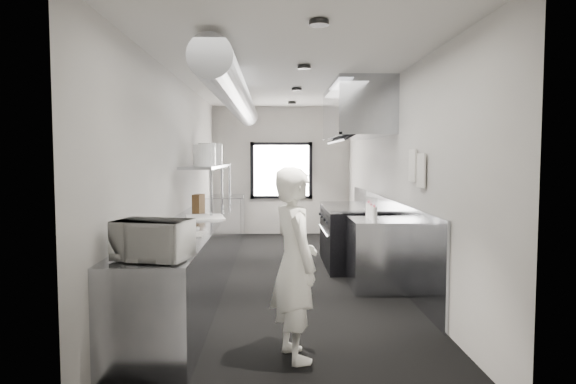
{
  "coord_description": "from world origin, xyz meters",
  "views": [
    {
      "loc": [
        -0.16,
        -7.11,
        1.7
      ],
      "look_at": [
        0.03,
        -0.2,
        1.22
      ],
      "focal_mm": 31.57,
      "sensor_mm": 36.0,
      "label": 1
    }
  ],
  "objects": [
    {
      "name": "deli_tub_a",
      "position": [
        -1.34,
        -2.47,
        0.95
      ],
      "size": [
        0.17,
        0.17,
        0.1
      ],
      "primitive_type": "cylinder",
      "rotation": [
        0.0,
        0.0,
        -0.24
      ],
      "color": "silver",
      "rests_on": "prep_counter"
    },
    {
      "name": "range",
      "position": [
        1.04,
        0.7,
        0.47
      ],
      "size": [
        0.88,
        1.6,
        0.94
      ],
      "color": "black",
      "rests_on": "floor"
    },
    {
      "name": "knife_block",
      "position": [
        -1.25,
        0.19,
        1.03
      ],
      "size": [
        0.16,
        0.26,
        0.26
      ],
      "primitive_type": "cube",
      "rotation": [
        0.0,
        0.0,
        -0.22
      ],
      "color": "brown",
      "rests_on": "prep_counter"
    },
    {
      "name": "wall_cladding",
      "position": [
        1.48,
        0.3,
        0.55
      ],
      "size": [
        0.03,
        5.5,
        1.1
      ],
      "primitive_type": "cube",
      "color": "#969AA3",
      "rests_on": "wall_right"
    },
    {
      "name": "squeeze_bottle_a",
      "position": [
        1.06,
        -1.01,
        1.0
      ],
      "size": [
        0.06,
        0.06,
        0.19
      ],
      "primitive_type": "cylinder",
      "rotation": [
        0.0,
        0.0,
        0.02
      ],
      "color": "white",
      "rests_on": "bottle_station"
    },
    {
      "name": "small_plate",
      "position": [
        -1.08,
        -1.48,
        0.91
      ],
      "size": [
        0.21,
        0.21,
        0.01
      ],
      "primitive_type": "cylinder",
      "rotation": [
        0.0,
        0.0,
        0.31
      ],
      "color": "white",
      "rests_on": "prep_counter"
    },
    {
      "name": "notice_sheet_b",
      "position": [
        1.47,
        -1.55,
        1.55
      ],
      "size": [
        0.02,
        0.28,
        0.38
      ],
      "primitive_type": "cube",
      "color": "silver",
      "rests_on": "wall_right"
    },
    {
      "name": "squeeze_bottle_c",
      "position": [
        1.08,
        -0.72,
        0.99
      ],
      "size": [
        0.06,
        0.06,
        0.18
      ],
      "primitive_type": "cylinder",
      "rotation": [
        0.0,
        0.0,
        0.06
      ],
      "color": "white",
      "rests_on": "bottle_station"
    },
    {
      "name": "ceiling",
      "position": [
        0.0,
        0.0,
        2.8
      ],
      "size": [
        3.0,
        8.0,
        0.01
      ],
      "primitive_type": "cube",
      "color": "beige",
      "rests_on": "wall_back"
    },
    {
      "name": "deli_tub_b",
      "position": [
        -1.28,
        -2.35,
        0.95
      ],
      "size": [
        0.17,
        0.17,
        0.1
      ],
      "primitive_type": "cylinder",
      "rotation": [
        0.0,
        0.0,
        0.24
      ],
      "color": "silver",
      "rests_on": "prep_counter"
    },
    {
      "name": "floor",
      "position": [
        0.0,
        0.0,
        0.0
      ],
      "size": [
        3.0,
        8.0,
        0.01
      ],
      "primitive_type": "cube",
      "color": "black",
      "rests_on": "ground"
    },
    {
      "name": "wall_right",
      "position": [
        1.5,
        0.0,
        1.4
      ],
      "size": [
        0.02,
        8.0,
        2.8
      ],
      "primitive_type": "cube",
      "color": "beige",
      "rests_on": "floor"
    },
    {
      "name": "microwave",
      "position": [
        -1.11,
        -3.18,
        1.06
      ],
      "size": [
        0.6,
        0.51,
        0.31
      ],
      "primitive_type": "imported",
      "rotation": [
        0.0,
        0.0,
        -0.24
      ],
      "color": "silver",
      "rests_on": "prep_counter"
    },
    {
      "name": "far_work_table",
      "position": [
        -1.15,
        3.2,
        0.45
      ],
      "size": [
        0.7,
        1.2,
        0.9
      ],
      "primitive_type": "cube",
      "color": "#969AA3",
      "rests_on": "floor"
    },
    {
      "name": "hvac_duct",
      "position": [
        -0.7,
        0.4,
        2.55
      ],
      "size": [
        0.4,
        6.4,
        0.4
      ],
      "primitive_type": "cylinder",
      "rotation": [
        1.57,
        0.0,
        0.0
      ],
      "color": "#919499",
      "rests_on": "ceiling"
    },
    {
      "name": "wall_back",
      "position": [
        0.0,
        4.0,
        1.4
      ],
      "size": [
        3.0,
        0.02,
        2.8
      ],
      "primitive_type": "cube",
      "color": "beige",
      "rests_on": "floor"
    },
    {
      "name": "newspaper",
      "position": [
        -1.03,
        -1.91,
        0.9
      ],
      "size": [
        0.31,
        0.39,
        0.01
      ],
      "primitive_type": "cube",
      "rotation": [
        0.0,
        0.0,
        -0.02
      ],
      "color": "white",
      "rests_on": "prep_counter"
    },
    {
      "name": "plate_stack_b",
      "position": [
        -1.17,
        0.56,
        1.74
      ],
      "size": [
        0.32,
        0.32,
        0.34
      ],
      "primitive_type": "cylinder",
      "rotation": [
        0.0,
        0.0,
        0.25
      ],
      "color": "white",
      "rests_on": "pass_shelf"
    },
    {
      "name": "squeeze_bottle_b",
      "position": [
        1.09,
        -0.81,
        0.98
      ],
      "size": [
        0.06,
        0.06,
        0.17
      ],
      "primitive_type": "cylinder",
      "rotation": [
        0.0,
        0.0,
        0.09
      ],
      "color": "white",
      "rests_on": "bottle_station"
    },
    {
      "name": "squeeze_bottle_d",
      "position": [
        1.08,
        -0.54,
        1.0
      ],
      "size": [
        0.07,
        0.07,
        0.2
      ],
      "primitive_type": "cylinder",
      "rotation": [
        0.0,
        0.0,
        -0.01
      ],
      "color": "white",
      "rests_on": "bottle_station"
    },
    {
      "name": "pass_shelf",
      "position": [
        -1.19,
        1.0,
        1.54
      ],
      "size": [
        0.45,
        3.0,
        0.68
      ],
      "color": "#969AA3",
      "rests_on": "prep_counter"
    },
    {
      "name": "prep_counter",
      "position": [
        -1.15,
        -0.5,
        0.45
      ],
      "size": [
        0.7,
        6.0,
        0.9
      ],
      "primitive_type": "cube",
      "color": "#969AA3",
      "rests_on": "floor"
    },
    {
      "name": "bottle_station",
      "position": [
        1.15,
        -0.7,
        0.45
      ],
      "size": [
        0.65,
        0.8,
        0.9
      ],
      "primitive_type": "cube",
      "color": "#969AA3",
      "rests_on": "floor"
    },
    {
      "name": "exhaust_hood",
      "position": [
        1.1,
        0.7,
        2.39
      ],
      "size": [
        0.81,
        2.2,
        0.88
      ],
      "color": "#969AA3",
      "rests_on": "ceiling"
    },
    {
      "name": "plate_stack_c",
      "position": [
        -1.22,
        1.09,
        1.72
      ],
      "size": [
        0.23,
        0.23,
        0.3
      ],
      "primitive_type": "cylinder",
      "rotation": [
        0.0,
        0.0,
        0.08
      ],
      "color": "white",
      "rests_on": "pass_shelf"
    },
    {
      "name": "wall_left",
      "position": [
        -1.5,
        0.0,
        1.4
      ],
      "size": [
        0.02,
        8.0,
        2.8
      ],
      "primitive_type": "cube",
      "color": "beige",
      "rests_on": "floor"
    },
    {
      "name": "cutting_board",
      "position": [
        -1.07,
        -0.51,
        0.91
      ],
      "size": [
        0.59,
        0.72,
        0.02
      ],
      "primitive_type": "cube",
      "rotation": [
        0.0,
        0.0,
        0.2
      ],
      "color": "white",
      "rests_on": "prep_counter"
    },
    {
      "name": "service_window",
      "position": [
        0.0,
        3.96,
        1.4
      ],
      "size": [
        1.36,
        0.05,
        1.25
      ],
      "color": "white",
      "rests_on": "wall_back"
    },
    {
      "name": "plate_stack_d",
      "position": [
        -1.19,
        1.84,
        1.75
      ],
      "size": [
        0.24,
        0.24,
        0.36
      ],
      "primitive_type": "cylinder",
      "rotation": [
        0.0,
        0.0,
        -0.01
      ],
      "color": "white",
      "rests_on": "pass_shelf"
    },
    {
      "name": "plate_stack_a",
      "position": [
        -1.18,
        0.17,
        1.72
      ],
      "size": [
        0.31,
        0.31,
        0.31
      ],
      "primitive_type": "cylinder",
      "rotation": [
        0.0,
        0.0,
        0.21
      ],
      "color": "white",
      "rests_on": "pass_shelf"
    },
    {
      "name": "line_cook",
      "position": [
        0.01,
        -2.93,
        0.81
      ],
      "size": [
        0.55,
        0.68,
        1.62
      ],
      "primitive_type": "imported",
      "rotation": [
        0.0,
        0.0,
        1.89
      ],
      "color": "white",
      "rests_on": "floor"
    },
    {
      "name": "notice_sheet_a",
      "position": [
        1.47,
        -1.2,
        1.6
      ],
      "size": [
        0.02,
        0.28,
        0.38
      ],
      "primitive_type": "cube",
      "color": "silver",
      "rests_on": "wall_right"
    },
    {
      "name": "wall_front",
      "position": [
        0.0,
        -4.0,
        1.4
      ],
      "size": [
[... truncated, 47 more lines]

